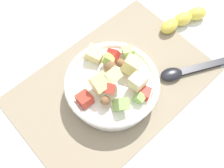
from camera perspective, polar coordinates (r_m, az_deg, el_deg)
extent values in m
plane|color=silver|center=(0.65, 0.18, -0.26)|extent=(2.40, 2.40, 0.00)
cube|color=gray|center=(0.65, 0.18, -0.15)|extent=(0.48, 0.32, 0.01)
cylinder|color=white|center=(0.62, 0.00, -0.60)|extent=(0.20, 0.20, 0.05)
torus|color=white|center=(0.59, 0.00, 0.41)|extent=(0.22, 0.22, 0.02)
cube|color=beige|center=(0.56, 0.13, 1.93)|extent=(0.03, 0.04, 0.04)
cube|color=#BC3828|center=(0.57, -6.00, -3.30)|extent=(0.03, 0.04, 0.03)
cube|color=#A3CC6B|center=(0.62, 3.52, 6.56)|extent=(0.04, 0.04, 0.04)
cube|color=beige|center=(0.57, 5.70, 0.63)|extent=(0.04, 0.04, 0.03)
cube|color=#93C160|center=(0.55, 1.92, -4.52)|extent=(0.04, 0.05, 0.05)
cube|color=red|center=(0.58, 7.05, -1.92)|extent=(0.04, 0.04, 0.02)
cube|color=#93C160|center=(0.57, 6.04, -2.98)|extent=(0.03, 0.03, 0.03)
cube|color=red|center=(0.61, 0.10, 6.14)|extent=(0.04, 0.04, 0.04)
cube|color=#E5D684|center=(0.56, -2.69, 0.30)|extent=(0.04, 0.05, 0.04)
cube|color=#9EC656|center=(0.59, -0.81, 5.37)|extent=(0.04, 0.03, 0.03)
cube|color=#E5D684|center=(0.59, 4.38, 4.08)|extent=(0.05, 0.05, 0.05)
sphere|color=brown|center=(0.55, -1.51, -3.61)|extent=(0.03, 0.03, 0.03)
sphere|color=brown|center=(0.56, -0.64, 3.95)|extent=(0.04, 0.04, 0.03)
sphere|color=brown|center=(0.59, 1.63, 4.84)|extent=(0.02, 0.03, 0.03)
cube|color=#E5D684|center=(0.62, -4.22, 6.36)|extent=(0.05, 0.05, 0.04)
cube|color=#BC3828|center=(0.55, -0.56, -1.05)|extent=(0.03, 0.03, 0.02)
ellipsoid|color=black|center=(0.67, 12.82, 2.09)|extent=(0.07, 0.06, 0.01)
cube|color=black|center=(0.71, 20.52, 3.95)|extent=(0.17, 0.09, 0.01)
ellipsoid|color=yellow|center=(0.79, 18.23, 14.20)|extent=(0.07, 0.06, 0.04)
ellipsoid|color=yellow|center=(0.77, 15.19, 13.56)|extent=(0.06, 0.05, 0.04)
ellipsoid|color=yellow|center=(0.74, 12.44, 12.24)|extent=(0.06, 0.04, 0.04)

